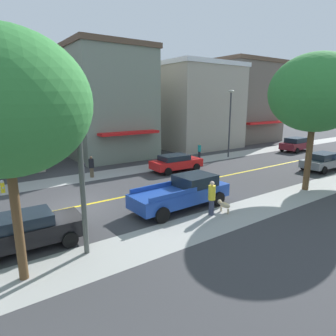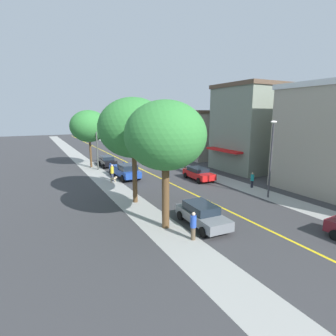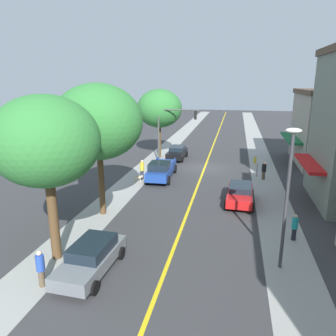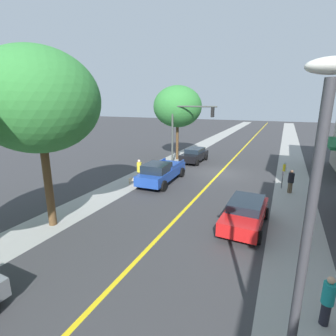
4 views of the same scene
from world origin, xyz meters
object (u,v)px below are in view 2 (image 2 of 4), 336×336
Objects in this scene: small_dog at (114,179)px; pedestrian_yellow_shirt at (112,172)px; street_tree_left_far at (134,128)px; blue_pickup_truck at (125,171)px; black_sedan_right_curb at (107,161)px; traffic_light_mast at (107,139)px; pedestrian_blue_shirt at (193,225)px; pedestrian_black_shirt at (185,162)px; parking_meter at (179,161)px; grey_sedan_right_curb at (202,214)px; street_tree_right_corner at (89,126)px; pedestrian_teal_shirt at (252,180)px; street_lamp at (272,151)px; red_sedan_left_curb at (199,173)px; fire_hydrant at (162,159)px; street_tree_left_near at (165,136)px.

pedestrian_yellow_shirt is at bearing 77.38° from small_dog.
street_tree_left_far is 10.48m from blue_pickup_truck.
black_sedan_right_curb is 7.97m from blue_pickup_truck.
pedestrian_blue_shirt is (1.14, 23.02, -3.23)m from traffic_light_mast.
parking_meter is at bearing -60.93° from pedestrian_black_shirt.
small_dog is at bearing 9.37° from pedestrian_black_shirt.
pedestrian_yellow_shirt is 1.10× the size of pedestrian_black_shirt.
street_tree_left_far reaches higher than grey_sedan_right_curb.
pedestrian_teal_shirt is (-12.23, 18.52, -4.90)m from street_tree_right_corner.
pedestrian_yellow_shirt is at bearing 16.04° from parking_meter.
blue_pickup_truck is 16.93m from pedestrian_blue_shirt.
small_dog is at bearing 82.51° from pedestrian_teal_shirt.
street_tree_right_corner is at bearing -62.75° from street_lamp.
red_sedan_left_curb is (-7.46, 10.96, -3.39)m from traffic_light_mast.
pedestrian_blue_shirt is at bearing 67.30° from fire_hydrant.
parking_meter is 0.74× the size of pedestrian_blue_shirt.
grey_sedan_right_curb is at bearing 2.00° from black_sedan_right_curb.
street_tree_left_near reaches higher than pedestrian_blue_shirt.
pedestrian_blue_shirt is at bearing -7.24° from blue_pickup_truck.
black_sedan_right_curb is 5.29× the size of small_dog.
grey_sedan_right_curb is at bearing 160.35° from street_tree_left_near.
red_sedan_left_curb is 0.97× the size of grey_sedan_right_curb.
red_sedan_left_curb is 2.67× the size of pedestrian_black_shirt.
small_dog is at bearing -104.67° from pedestrian_blue_shirt.
pedestrian_black_shirt is (-10.95, -2.21, -0.10)m from pedestrian_yellow_shirt.
traffic_light_mast reaches higher than pedestrian_black_shirt.
traffic_light_mast is 8.49m from small_dog.
street_tree_left_far is (-0.07, 17.22, 0.54)m from street_tree_right_corner.
grey_sedan_right_curb is 2.61× the size of pedestrian_blue_shirt.
street_lamp is (-0.16, 20.96, 3.77)m from fire_hydrant.
pedestrian_blue_shirt is at bearing -33.43° from red_sedan_left_curb.
street_lamp is 16.83m from pedestrian_yellow_shirt.
pedestrian_blue_shirt is (10.49, 3.74, -3.27)m from street_lamp.
red_sedan_left_curb is 9.78m from pedestrian_yellow_shirt.
pedestrian_black_shirt is at bearing 98.24° from blue_pickup_truck.
pedestrian_teal_shirt reaches higher than black_sedan_right_curb.
pedestrian_blue_shirt reaches higher than fire_hydrant.
red_sedan_left_curb is at bearing -156.69° from street_tree_left_far.
traffic_light_mast is at bearing -143.72° from red_sedan_left_curb.
fire_hydrant is 0.65× the size of parking_meter.
pedestrian_blue_shirt reaches higher than small_dog.
blue_pickup_truck reaches higher than pedestrian_teal_shirt.
traffic_light_mast is at bearing -96.53° from street_tree_left_far.
small_dog is at bearing 19.92° from parking_meter.
pedestrian_blue_shirt is (-0.64, 2.32, -5.12)m from street_tree_left_near.
grey_sedan_right_curb is at bearing 56.01° from pedestrian_black_shirt.
pedestrian_yellow_shirt is at bearing 92.87° from street_tree_right_corner.
grey_sedan_right_curb is (6.92, 10.57, 0.03)m from red_sedan_left_curb.
pedestrian_teal_shirt is 14.74m from small_dog.
street_tree_left_near is at bearing -3.87° from black_sedan_right_curb.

